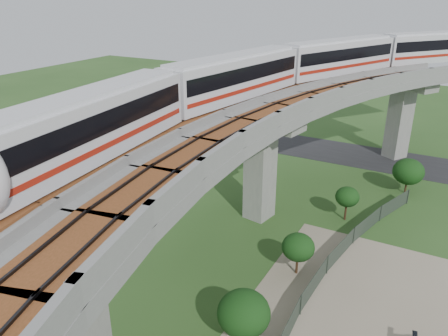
{
  "coord_description": "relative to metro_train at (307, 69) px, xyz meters",
  "views": [
    {
      "loc": [
        14.7,
        -21.3,
        18.95
      ],
      "look_at": [
        1.48,
        2.9,
        7.5
      ],
      "focal_mm": 35.0,
      "sensor_mm": 36.0,
      "label": 1
    }
  ],
  "objects": [
    {
      "name": "asphalt_road",
      "position": [
        -2.56,
        13.89,
        -12.29
      ],
      "size": [
        60.0,
        8.0,
        0.03
      ],
      "primitive_type": "cube",
      "color": "#232326",
      "rests_on": "ground"
    },
    {
      "name": "ground",
      "position": [
        -2.56,
        -16.11,
        -12.31
      ],
      "size": [
        160.0,
        160.0,
        0.0
      ],
      "primitive_type": "plane",
      "color": "#2B4E1F",
      "rests_on": "ground"
    },
    {
      "name": "fence",
      "position": [
        7.19,
        -16.11,
        -11.56
      ],
      "size": [
        3.87,
        38.73,
        1.5
      ],
      "color": "#2D382D",
      "rests_on": "ground"
    },
    {
      "name": "viaduct",
      "position": [
        1.28,
        -16.11,
        -3.26
      ],
      "size": [
        19.58,
        73.98,
        11.4
      ],
      "color": "#99968E",
      "rests_on": "ground"
    },
    {
      "name": "metro_train",
      "position": [
        0.0,
        0.0,
        0.0
      ],
      "size": [
        20.62,
        58.99,
        3.64
      ],
      "color": "silver",
      "rests_on": "ground"
    },
    {
      "name": "tree_1",
      "position": [
        5.28,
        -2.65,
        -10.09
      ],
      "size": [
        2.05,
        2.05,
        3.1
      ],
      "color": "#382314",
      "rests_on": "ground"
    },
    {
      "name": "tree_0",
      "position": [
        9.17,
        5.61,
        -10.01
      ],
      "size": [
        2.99,
        2.99,
        3.58
      ],
      "color": "#382314",
      "rests_on": "ground"
    },
    {
      "name": "tree_2",
      "position": [
        4.24,
        -12.15,
        -10.13
      ],
      "size": [
        2.31,
        2.31,
        3.17
      ],
      "color": "#382314",
      "rests_on": "ground"
    },
    {
      "name": "tree_3",
      "position": [
        3.9,
        -20.05,
        -10.03
      ],
      "size": [
        3.0,
        3.0,
        3.56
      ],
      "color": "#382314",
      "rests_on": "ground"
    }
  ]
}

